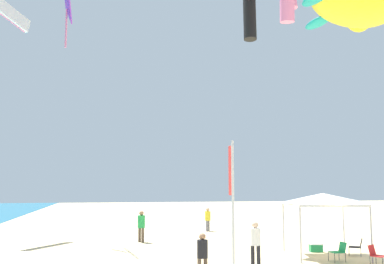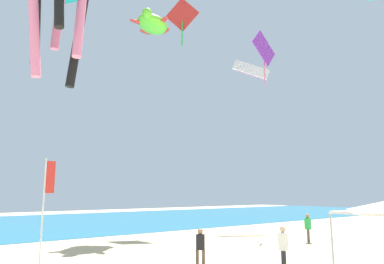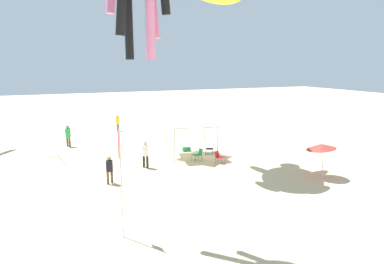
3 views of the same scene
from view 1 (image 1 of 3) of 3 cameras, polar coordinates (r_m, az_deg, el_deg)
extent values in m
cube|color=#D6BC8C|center=(23.81, 21.98, -14.38)|extent=(120.00, 120.00, 0.10)
cylinder|color=#B7B7BC|center=(20.91, 22.04, -12.14)|extent=(0.07, 0.07, 2.36)
cylinder|color=#B7B7BC|center=(24.08, 18.89, -11.47)|extent=(0.07, 0.07, 2.36)
cylinder|color=#B7B7BC|center=(19.97, 13.76, -12.71)|extent=(0.07, 0.07, 2.36)
cylinder|color=#B7B7BC|center=(23.27, 11.66, -11.86)|extent=(0.07, 0.07, 2.36)
cube|color=silver|center=(21.92, 16.47, -8.85)|extent=(3.94, 3.64, 0.10)
pyramid|color=silver|center=(21.91, 16.44, -8.13)|extent=(3.86, 3.57, 0.45)
cylinder|color=black|center=(23.08, 19.51, -14.12)|extent=(0.02, 0.02, 0.40)
cylinder|color=black|center=(22.56, 19.49, -14.30)|extent=(0.02, 0.02, 0.40)
cylinder|color=black|center=(23.07, 20.84, -14.07)|extent=(0.02, 0.02, 0.40)
cylinder|color=black|center=(22.56, 20.85, -14.25)|extent=(0.02, 0.02, 0.40)
cube|color=black|center=(22.79, 20.16, -13.69)|extent=(0.71, 0.71, 0.03)
cube|color=black|center=(22.76, 20.88, -13.13)|extent=(0.49, 0.36, 0.41)
cylinder|color=black|center=(20.11, 23.26, -15.14)|extent=(0.02, 0.02, 0.40)
cylinder|color=black|center=(20.33, 21.88, -15.10)|extent=(0.02, 0.02, 0.40)
cylinder|color=black|center=(20.79, 22.53, -14.87)|extent=(0.02, 0.02, 0.40)
cube|color=red|center=(20.42, 22.86, -14.45)|extent=(0.72, 0.72, 0.03)
cube|color=red|center=(20.52, 22.08, -13.85)|extent=(0.37, 0.49, 0.41)
cylinder|color=black|center=(21.02, 17.09, -14.98)|extent=(0.02, 0.02, 0.40)
cylinder|color=black|center=(20.58, 17.85, -15.15)|extent=(0.02, 0.02, 0.40)
cylinder|color=black|center=(21.29, 18.34, -14.83)|extent=(0.02, 0.02, 0.40)
cylinder|color=black|center=(20.85, 19.11, -14.99)|extent=(0.02, 0.02, 0.40)
cube|color=#198C4C|center=(20.90, 18.08, -14.44)|extent=(0.55, 0.55, 0.03)
cube|color=#198C4C|center=(21.02, 18.75, -13.80)|extent=(0.50, 0.16, 0.41)
cube|color=#1E8C4C|center=(23.48, 15.60, -14.16)|extent=(0.49, 0.65, 0.36)
cube|color=white|center=(23.46, 15.58, -13.68)|extent=(0.50, 0.67, 0.04)
cylinder|color=silver|center=(9.87, 5.33, -13.65)|extent=(0.06, 0.06, 4.31)
cube|color=red|center=(9.97, 4.97, -4.93)|extent=(0.30, 0.02, 1.10)
cylinder|color=black|center=(16.34, 1.35, -14.77)|extent=(0.38, 0.38, 0.63)
sphere|color=#A87A56|center=(16.29, 1.34, -13.26)|extent=(0.24, 0.24, 0.24)
cylinder|color=slate|center=(32.24, 2.15, -11.92)|extent=(0.15, 0.15, 0.74)
cylinder|color=slate|center=(31.98, 1.93, -11.97)|extent=(0.15, 0.15, 0.74)
cylinder|color=yellow|center=(32.05, 2.03, -10.71)|extent=(0.39, 0.39, 0.65)
sphere|color=tan|center=(32.02, 2.03, -9.91)|extent=(0.24, 0.24, 0.24)
cylinder|color=brown|center=(26.52, -6.74, -12.97)|extent=(0.16, 0.16, 0.81)
cylinder|color=brown|center=(26.26, -6.34, -13.03)|extent=(0.16, 0.16, 0.81)
cylinder|color=green|center=(26.31, -6.52, -11.36)|extent=(0.42, 0.42, 0.71)
sphere|color=#A87A56|center=(26.27, -6.50, -10.30)|extent=(0.26, 0.26, 0.26)
cylinder|color=black|center=(19.29, 7.79, -15.37)|extent=(0.16, 0.16, 0.81)
cylinder|color=black|center=(19.08, 8.53, -15.46)|extent=(0.16, 0.16, 0.81)
cylinder|color=white|center=(19.08, 8.12, -13.16)|extent=(0.42, 0.42, 0.71)
sphere|color=beige|center=(19.03, 8.10, -11.71)|extent=(0.26, 0.26, 0.26)
cylinder|color=pink|center=(30.16, -15.86, 12.69)|extent=(0.13, 0.13, 2.52)
ellipsoid|color=yellow|center=(21.31, 20.11, 15.43)|extent=(6.37, 6.17, 2.56)
sphere|color=yellow|center=(23.91, 20.64, 13.36)|extent=(1.23, 1.23, 1.23)
ellipsoid|color=teal|center=(22.68, 15.83, 13.36)|extent=(1.97, 0.94, 0.27)
cube|color=white|center=(34.43, -22.50, 14.06)|extent=(2.99, 2.55, 2.22)
cube|color=pink|center=(34.27, -22.53, 13.32)|extent=(2.15, 1.95, 1.25)
camera|label=2|loc=(16.27, 59.69, -4.23)|focal=33.24mm
camera|label=3|loc=(4.44, 164.88, 53.49)|focal=32.34mm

